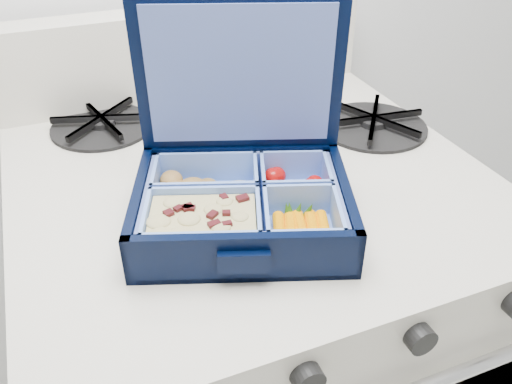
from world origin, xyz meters
name	(u,v)px	position (x,y,z in m)	size (l,w,h in m)	color
stove	(248,382)	(-0.07, 1.68, 0.45)	(0.60, 0.60, 0.89)	silver
bento_box	(242,206)	(-0.12, 1.57, 0.92)	(0.23, 0.18, 0.06)	black
burner_grate	(373,121)	(0.15, 1.72, 0.90)	(0.16, 0.16, 0.02)	black
burner_grate_rear	(102,123)	(-0.23, 1.87, 0.90)	(0.15, 0.15, 0.02)	black
fork	(286,153)	(0.00, 1.69, 0.90)	(0.02, 0.16, 0.01)	silver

